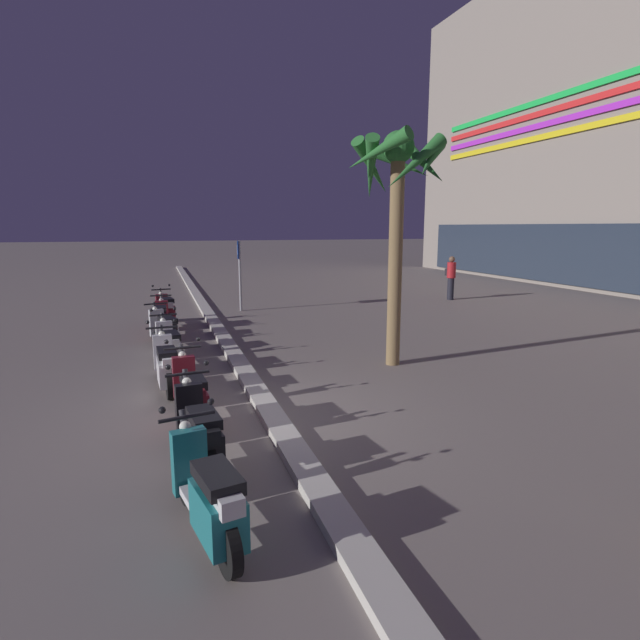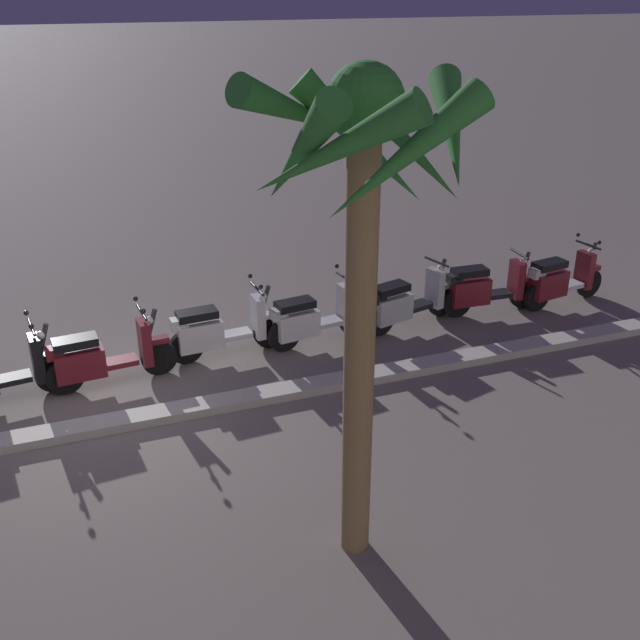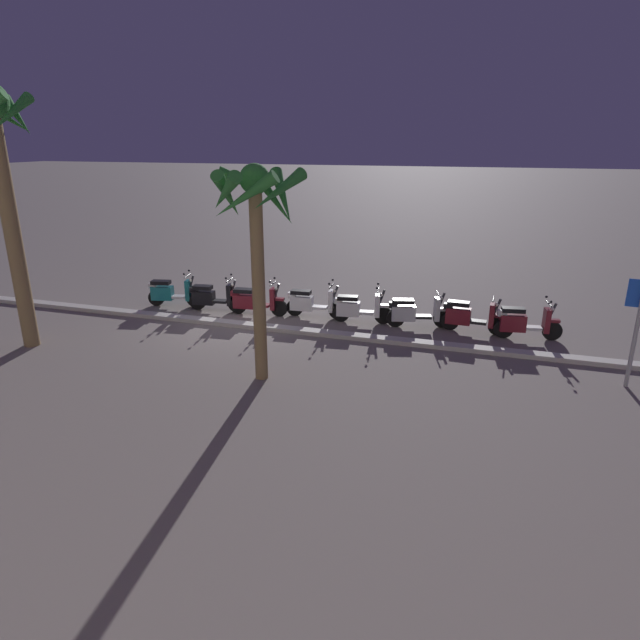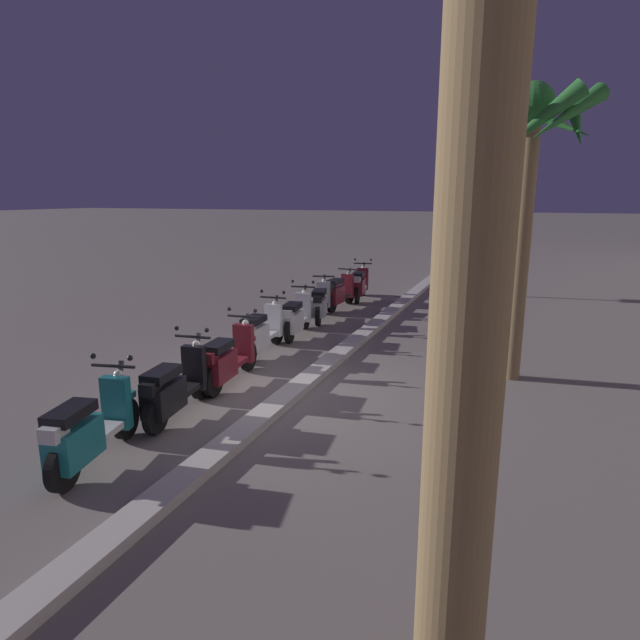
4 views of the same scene
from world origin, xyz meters
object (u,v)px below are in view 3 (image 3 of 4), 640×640
crossing_sign (638,321)px  scooter_white_second_in_line (311,303)px  scooter_teal_lead_nearest (171,292)px  palm_tree_near_sign (256,215)px  scooter_silver_mid_centre (414,312)px  scooter_maroon_last_in_row (468,316)px  scooter_white_tail_end (358,308)px  scooter_black_gap_after_mid (212,297)px  scooter_maroon_far_back (523,322)px  scooter_maroon_mid_rear (254,301)px

crossing_sign → scooter_white_second_in_line: bearing=-17.9°
scooter_teal_lead_nearest → palm_tree_near_sign: palm_tree_near_sign is taller
scooter_silver_mid_centre → scooter_teal_lead_nearest: size_ratio=1.03×
scooter_maroon_last_in_row → scooter_white_tail_end: scooter_white_tail_end is taller
scooter_black_gap_after_mid → scooter_maroon_last_in_row: bearing=-177.6°
scooter_black_gap_after_mid → scooter_maroon_far_back: bearing=-178.9°
scooter_white_tail_end → scooter_maroon_last_in_row: bearing=-177.9°
scooter_maroon_last_in_row → palm_tree_near_sign: 7.10m
scooter_white_tail_end → scooter_black_gap_after_mid: (4.66, 0.22, 0.00)m
crossing_sign → scooter_maroon_last_in_row: bearing=-37.0°
scooter_silver_mid_centre → scooter_maroon_mid_rear: 4.89m
scooter_maroon_last_in_row → scooter_maroon_mid_rear: (6.40, 0.33, -0.01)m
scooter_maroon_last_in_row → scooter_white_tail_end: bearing=2.1°
scooter_maroon_last_in_row → scooter_white_second_in_line: scooter_white_second_in_line is taller
scooter_white_tail_end → palm_tree_near_sign: (1.16, 4.50, 3.24)m
scooter_white_second_in_line → crossing_sign: 8.65m
scooter_black_gap_after_mid → scooter_white_second_in_line: bearing=-174.5°
palm_tree_near_sign → scooter_white_second_in_line: bearing=-86.1°
crossing_sign → scooter_black_gap_after_mid: bearing=-11.6°
scooter_maroon_last_in_row → scooter_teal_lead_nearest: (9.35, 0.28, -0.00)m
scooter_silver_mid_centre → palm_tree_near_sign: bearing=58.4°
scooter_silver_mid_centre → scooter_white_tail_end: scooter_white_tail_end is taller
scooter_white_tail_end → crossing_sign: size_ratio=0.74×
scooter_maroon_mid_rear → scooter_maroon_far_back: bearing=-178.7°
scooter_maroon_far_back → scooter_white_second_in_line: 6.08m
scooter_silver_mid_centre → palm_tree_near_sign: (2.81, 4.56, 3.24)m
scooter_white_second_in_line → scooter_black_gap_after_mid: (3.19, 0.31, -0.01)m
scooter_white_second_in_line → crossing_sign: crossing_sign is taller
scooter_teal_lead_nearest → scooter_black_gap_after_mid: bearing=178.2°
scooter_maroon_far_back → scooter_maroon_mid_rear: same height
crossing_sign → scooter_maroon_mid_rear: bearing=-13.2°
scooter_silver_mid_centre → scooter_black_gap_after_mid: bearing=2.5°
scooter_white_tail_end → scooter_black_gap_after_mid: bearing=2.6°
scooter_silver_mid_centre → scooter_maroon_far_back: bearing=178.2°
scooter_maroon_far_back → scooter_maroon_last_in_row: size_ratio=0.98×
palm_tree_near_sign → scooter_black_gap_after_mid: bearing=-50.8°
scooter_maroon_far_back → scooter_black_gap_after_mid: same height
scooter_white_second_in_line → scooter_silver_mid_centre: bearing=179.4°
scooter_white_second_in_line → scooter_teal_lead_nearest: bearing=3.2°
scooter_maroon_last_in_row → scooter_black_gap_after_mid: size_ratio=1.01×
scooter_maroon_last_in_row → scooter_teal_lead_nearest: 9.36m
scooter_maroon_far_back → scooter_black_gap_after_mid: (9.27, 0.18, -0.02)m
crossing_sign → palm_tree_near_sign: size_ratio=0.51×
scooter_maroon_far_back → crossing_sign: (-2.09, 2.50, 1.04)m
scooter_maroon_far_back → scooter_maroon_last_in_row: (1.44, -0.15, -0.01)m
scooter_white_tail_end → scooter_teal_lead_nearest: size_ratio=1.00×
scooter_maroon_mid_rear → scooter_black_gap_after_mid: same height
scooter_teal_lead_nearest → crossing_sign: bearing=169.6°
palm_tree_near_sign → scooter_silver_mid_centre: bearing=-121.6°
scooter_maroon_last_in_row → scooter_white_tail_end: (3.17, 0.11, -0.02)m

